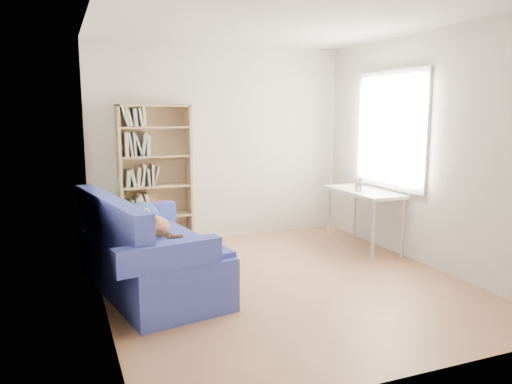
# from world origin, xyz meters

# --- Properties ---
(ground) EXTENTS (4.00, 4.00, 0.00)m
(ground) POSITION_xyz_m (0.00, 0.00, 0.00)
(ground) COLOR #8E5D40
(ground) RESTS_ON ground
(room_shell) EXTENTS (3.54, 4.04, 2.62)m
(room_shell) POSITION_xyz_m (0.10, 0.03, 1.64)
(room_shell) COLOR silver
(room_shell) RESTS_ON ground
(sofa) EXTENTS (1.24, 2.06, 0.94)m
(sofa) POSITION_xyz_m (-1.32, 0.30, 0.36)
(sofa) COLOR navy
(sofa) RESTS_ON ground
(bookshelf) EXTENTS (0.90, 0.28, 1.81)m
(bookshelf) POSITION_xyz_m (-0.92, 1.84, 0.83)
(bookshelf) COLOR tan
(bookshelf) RESTS_ON ground
(desk) EXTENTS (0.51, 1.12, 0.75)m
(desk) POSITION_xyz_m (1.47, 0.75, 0.67)
(desk) COLOR silver
(desk) RESTS_ON ground
(pen_cup) EXTENTS (0.09, 0.09, 0.18)m
(pen_cup) POSITION_xyz_m (1.37, 0.71, 0.82)
(pen_cup) COLOR white
(pen_cup) RESTS_ON desk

